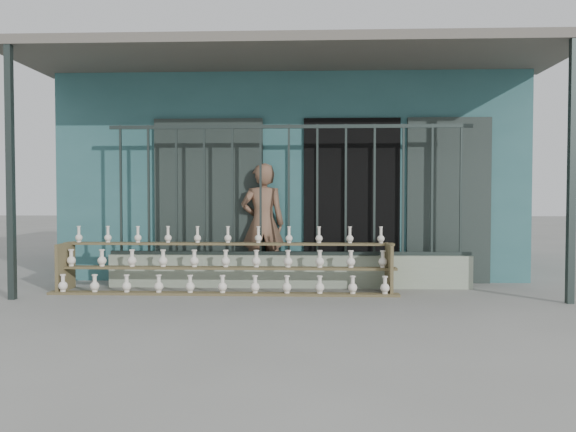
{
  "coord_description": "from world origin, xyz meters",
  "views": [
    {
      "loc": [
        0.3,
        -6.44,
        1.26
      ],
      "look_at": [
        0.0,
        1.0,
        1.0
      ],
      "focal_mm": 35.0,
      "sensor_mm": 36.0,
      "label": 1
    }
  ],
  "objects": [
    {
      "name": "parapet_wall",
      "position": [
        0.0,
        1.3,
        0.23
      ],
      "size": [
        5.0,
        0.2,
        0.45
      ],
      "primitive_type": "cube",
      "color": "gray",
      "rests_on": "ground"
    },
    {
      "name": "shelf_rack",
      "position": [
        -0.83,
        0.89,
        0.36
      ],
      "size": [
        4.5,
        0.68,
        0.85
      ],
      "color": "brown",
      "rests_on": "ground"
    },
    {
      "name": "ground",
      "position": [
        0.0,
        0.0,
        0.0
      ],
      "size": [
        60.0,
        60.0,
        0.0
      ],
      "primitive_type": "plane",
      "color": "slate"
    },
    {
      "name": "security_fence",
      "position": [
        -0.0,
        1.3,
        1.35
      ],
      "size": [
        5.0,
        0.04,
        1.8
      ],
      "color": "#283330",
      "rests_on": "parapet_wall"
    },
    {
      "name": "workshop_building",
      "position": [
        0.0,
        4.23,
        1.62
      ],
      "size": [
        7.4,
        6.6,
        3.21
      ],
      "color": "#2C5A5D",
      "rests_on": "ground"
    },
    {
      "name": "elderly_woman",
      "position": [
        -0.39,
        1.65,
        0.87
      ],
      "size": [
        0.68,
        0.49,
        1.73
      ],
      "primitive_type": "imported",
      "rotation": [
        0.0,
        0.0,
        3.26
      ],
      "color": "brown",
      "rests_on": "ground"
    }
  ]
}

